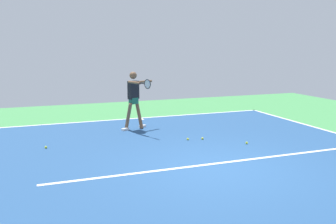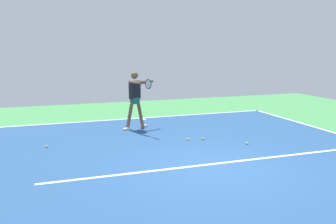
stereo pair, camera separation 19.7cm
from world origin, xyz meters
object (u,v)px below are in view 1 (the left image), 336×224
object	(u,v)px
tennis_ball_centre_court	(247,143)
tennis_player	(134,96)
tennis_ball_by_baseline	(188,139)
tennis_ball_near_player	(46,147)
tennis_ball_far_corner	(202,138)

from	to	relation	value
tennis_ball_centre_court	tennis_player	bearing A→B (deg)	-50.78
tennis_ball_centre_court	tennis_ball_by_baseline	bearing A→B (deg)	-35.24
tennis_player	tennis_ball_by_baseline	world-z (taller)	tennis_player
tennis_ball_centre_court	tennis_ball_by_baseline	xyz separation A→B (m)	(1.34, -0.95, 0.00)
tennis_ball_near_player	tennis_ball_centre_court	bearing A→B (deg)	164.32
tennis_ball_near_player	tennis_ball_centre_court	world-z (taller)	same
tennis_ball_near_player	tennis_ball_far_corner	bearing A→B (deg)	172.11
tennis_ball_near_player	tennis_ball_far_corner	xyz separation A→B (m)	(-4.25, 0.59, 0.00)
tennis_ball_far_corner	tennis_ball_by_baseline	size ratio (longest dim) A/B	1.00
tennis_ball_near_player	tennis_ball_far_corner	size ratio (longest dim) A/B	1.00
tennis_player	tennis_ball_far_corner	distance (m)	2.71
tennis_ball_near_player	tennis_ball_by_baseline	xyz separation A→B (m)	(-3.83, 0.50, 0.00)
tennis_player	tennis_ball_far_corner	xyz separation A→B (m)	(-1.44, 2.04, -1.05)
tennis_ball_centre_court	tennis_ball_far_corner	bearing A→B (deg)	-43.02
tennis_ball_far_corner	tennis_ball_by_baseline	xyz separation A→B (m)	(0.42, -0.09, 0.00)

